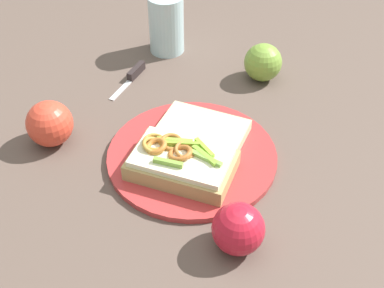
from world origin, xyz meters
name	(u,v)px	position (x,y,z in m)	size (l,w,h in m)	color
ground_plane	(192,158)	(0.00, 0.00, 0.00)	(2.00, 2.00, 0.00)	brown
plate	(192,156)	(0.00, 0.00, 0.01)	(0.27, 0.27, 0.01)	#B73334
sandwich	(181,162)	(0.04, 0.01, 0.03)	(0.14, 0.18, 0.05)	tan
bread_slice_side	(201,132)	(-0.04, -0.01, 0.02)	(0.14, 0.10, 0.02)	beige
apple_0	(50,124)	(0.10, -0.21, 0.04)	(0.08, 0.08, 0.08)	#D9412C
apple_1	(263,62)	(-0.26, -0.03, 0.04)	(0.07, 0.07, 0.07)	olive
apple_2	(238,229)	(0.10, 0.15, 0.04)	(0.07, 0.07, 0.07)	red
drinking_glass	(166,24)	(-0.24, -0.24, 0.06)	(0.07, 0.07, 0.12)	silver
knife	(133,75)	(-0.11, -0.23, 0.01)	(0.12, 0.03, 0.02)	silver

